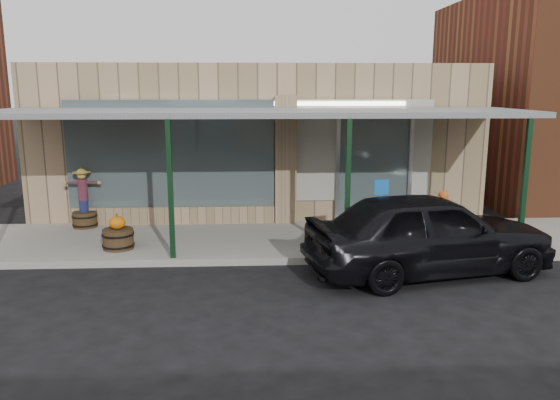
{
  "coord_description": "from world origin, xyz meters",
  "views": [
    {
      "loc": [
        -0.12,
        -8.74,
        3.6
      ],
      "look_at": [
        0.43,
        2.6,
        1.25
      ],
      "focal_mm": 35.0,
      "sensor_mm": 36.0,
      "label": 1
    }
  ],
  "objects_px": {
    "barrel_pumpkin": "(118,236)",
    "handicap_sign": "(381,205)",
    "parked_sedan": "(429,233)",
    "barrel_scarecrow": "(84,207)"
  },
  "relations": [
    {
      "from": "barrel_pumpkin",
      "to": "handicap_sign",
      "type": "relative_size",
      "value": 0.53
    },
    {
      "from": "barrel_pumpkin",
      "to": "parked_sedan",
      "type": "distance_m",
      "value": 6.54
    },
    {
      "from": "barrel_pumpkin",
      "to": "handicap_sign",
      "type": "distance_m",
      "value": 5.7
    },
    {
      "from": "handicap_sign",
      "to": "parked_sedan",
      "type": "distance_m",
      "value": 1.3
    },
    {
      "from": "handicap_sign",
      "to": "barrel_pumpkin",
      "type": "bearing_deg",
      "value": 165.9
    },
    {
      "from": "barrel_scarecrow",
      "to": "parked_sedan",
      "type": "distance_m",
      "value": 8.38
    },
    {
      "from": "barrel_scarecrow",
      "to": "parked_sedan",
      "type": "xyz_separation_m",
      "value": [
        7.65,
        -3.43,
        0.16
      ]
    },
    {
      "from": "barrel_pumpkin",
      "to": "parked_sedan",
      "type": "height_order",
      "value": "parked_sedan"
    },
    {
      "from": "barrel_scarecrow",
      "to": "barrel_pumpkin",
      "type": "distance_m",
      "value": 2.34
    },
    {
      "from": "barrel_scarecrow",
      "to": "parked_sedan",
      "type": "bearing_deg",
      "value": -46.72
    }
  ]
}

